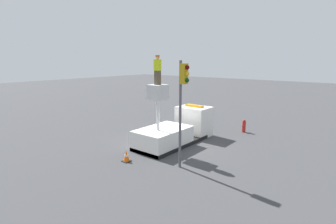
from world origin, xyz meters
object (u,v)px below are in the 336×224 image
Objects in this scene: traffic_cone_rear at (126,156)px; worker at (158,70)px; fire_hydrant at (244,126)px; traffic_light_pole at (183,94)px; bucket_truck at (177,130)px.

worker is at bearing -2.27° from traffic_cone_rear.
worker is 8.93m from fire_hydrant.
traffic_light_pole is 9.28m from fire_hydrant.
worker reaches higher than bucket_truck.
worker is at bearing 160.34° from fire_hydrant.
fire_hydrant is 1.58× the size of traffic_cone_rear.
traffic_light_pole reaches higher than traffic_cone_rear.
fire_hydrant is at bearing -26.09° from bucket_truck.
traffic_light_pole is 5.50× the size of fire_hydrant.
traffic_cone_rear is (-2.60, 0.10, -4.69)m from worker.
traffic_light_pole is at bearing -178.54° from fire_hydrant.
bucket_truck is 1.14× the size of traffic_light_pole.
worker is 0.31× the size of traffic_light_pole.
worker is 3.30m from traffic_light_pole.
traffic_light_pole reaches higher than bucket_truck.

